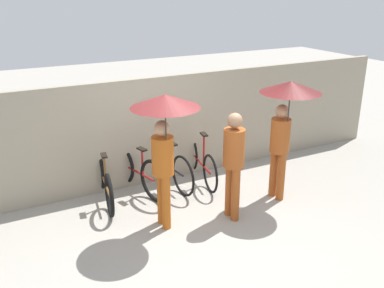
% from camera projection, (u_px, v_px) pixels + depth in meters
% --- Properties ---
extents(ground_plane, '(30.00, 30.00, 0.00)m').
position_uv_depth(ground_plane, '(197.00, 232.00, 6.30)').
color(ground_plane, '#9E998E').
extents(back_wall, '(10.62, 0.12, 1.93)m').
position_uv_depth(back_wall, '(146.00, 132.00, 7.58)').
color(back_wall, gray).
rests_on(back_wall, ground).
extents(parked_bicycle_0, '(0.46, 1.72, 1.09)m').
position_uv_depth(parked_bicycle_0, '(105.00, 181.00, 7.10)').
color(parked_bicycle_0, black).
rests_on(parked_bicycle_0, ground).
extents(parked_bicycle_1, '(0.58, 1.67, 0.97)m').
position_uv_depth(parked_bicycle_1, '(137.00, 171.00, 7.41)').
color(parked_bicycle_1, black).
rests_on(parked_bicycle_1, ground).
extents(parked_bicycle_2, '(0.44, 1.77, 1.03)m').
position_uv_depth(parked_bicycle_2, '(168.00, 164.00, 7.70)').
color(parked_bicycle_2, black).
rests_on(parked_bicycle_2, ground).
extents(parked_bicycle_3, '(0.47, 1.72, 0.97)m').
position_uv_depth(parked_bicycle_3, '(200.00, 161.00, 7.88)').
color(parked_bicycle_3, black).
rests_on(parked_bicycle_3, ground).
extents(pedestrian_leading, '(0.95, 0.95, 2.06)m').
position_uv_depth(pedestrian_leading, '(164.00, 127.00, 5.85)').
color(pedestrian_leading, '#B25619').
rests_on(pedestrian_leading, ground).
extents(pedestrian_center, '(0.32, 0.32, 1.69)m').
position_uv_depth(pedestrian_center, '(234.00, 158.00, 6.36)').
color(pedestrian_center, '#9E4C1E').
rests_on(pedestrian_center, ground).
extents(pedestrian_trailing, '(0.95, 0.95, 2.04)m').
position_uv_depth(pedestrian_trailing, '(286.00, 109.00, 6.71)').
color(pedestrian_trailing, '#9E4C1E').
rests_on(pedestrian_trailing, ground).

